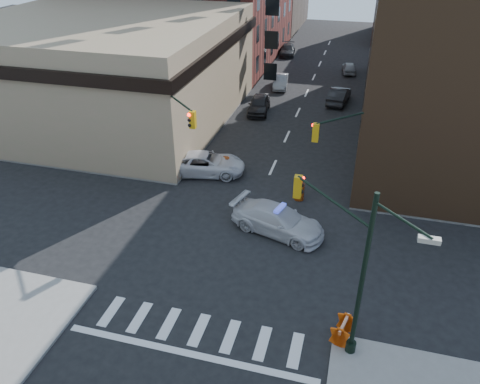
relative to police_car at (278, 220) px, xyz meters
The scene contains 24 objects.
ground 2.82m from the police_car, 136.75° to the right, with size 140.00×140.00×0.00m, color black.
sidewalk_nw 39.73m from the police_car, 128.93° to the left, with size 34.00×54.50×0.15m, color gray.
bank_building 24.24m from the police_car, 142.31° to the left, with size 22.00×22.00×9.00m, color #91785F.
commercial_row_ne 24.21m from the police_car, 61.88° to the left, with size 14.00×34.00×14.00m, color #513520.
signal_pole_se 9.23m from the police_car, 61.08° to the right, with size 5.40×5.27×8.00m.
signal_pole_nw 9.25m from the police_car, 155.95° to the left, with size 3.58×3.67×8.00m.
signal_pole_ne 6.29m from the police_car, 42.15° to the left, with size 3.67×3.58×8.00m.
tree_ne_near 24.92m from the police_car, 77.09° to the left, with size 3.00×3.00×4.85m.
tree_ne_far 32.73m from the police_car, 80.23° to the left, with size 3.00×3.00×4.85m.
police_car is the anchor object (origin of this frame).
pickup 8.89m from the police_car, 138.12° to the left, with size 2.69×5.84×1.62m, color silver.
parked_car_wnear 20.01m from the police_car, 106.41° to the left, with size 1.89×4.69×1.60m, color black.
parked_car_wfar 27.68m from the police_car, 100.52° to the left, with size 1.50×4.31×1.42m, color gray.
parked_car_wdeep 42.01m from the police_car, 99.35° to the left, with size 1.95×4.79×1.39m, color black.
parked_car_enear 23.96m from the police_car, 86.20° to the left, with size 1.70×4.88×1.61m, color black.
parked_car_efar 34.96m from the police_car, 86.89° to the left, with size 1.57×3.89×1.33m, color gray.
pedestrian_a 11.01m from the police_car, 155.89° to the left, with size 0.69×0.45×1.90m, color black.
pedestrian_b 13.51m from the police_car, 151.85° to the left, with size 0.92×0.72×1.90m, color black.
pedestrian_c 12.33m from the police_car, 160.32° to the left, with size 1.06×0.44×1.82m, color #1D242C.
barrel_road 4.14m from the police_car, 80.76° to the left, with size 0.64×0.64×1.15m, color #DF410A.
barrel_bank 8.51m from the police_car, 128.42° to the left, with size 0.62×0.62×1.10m, color #F1370B.
barricade_se_a 8.76m from the police_car, 59.56° to the right, with size 1.32×0.66×0.99m, color orange, non-canonical shape.
barricade_nw_a 9.55m from the police_car, 152.77° to the left, with size 1.11×0.56×0.84m, color #E54D0A, non-canonical shape.
barricade_nw_b 11.48m from the police_car, 158.81° to the left, with size 1.34×0.67×1.00m, color orange, non-canonical shape.
Camera 1 is at (5.83, -21.11, 16.48)m, focal length 35.00 mm.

